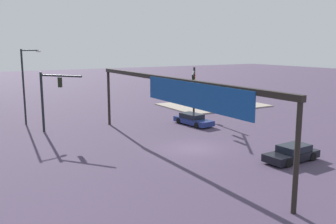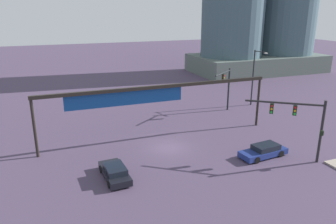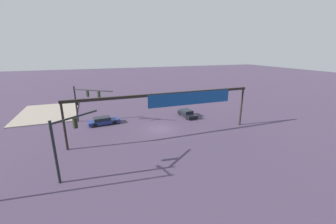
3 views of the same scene
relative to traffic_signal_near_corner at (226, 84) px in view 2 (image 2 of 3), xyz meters
name	(u,v)px [view 2 (image 2 of 3)]	position (x,y,z in m)	size (l,w,h in m)	color
ground_plane	(168,148)	(-11.92, -8.87, -3.98)	(224.16, 224.16, 0.00)	#4A3B53
traffic_signal_near_corner	(226,84)	(0.00, 0.00, 0.00)	(3.93, 3.07, 5.95)	black
traffic_signal_opposite_side	(302,119)	(-1.52, -15.91, 0.15)	(5.79, 4.55, 5.97)	black
streetlamp_curved_arm	(254,74)	(5.38, 1.26, 0.72)	(0.78, 2.29, 8.13)	black
overhead_sign_gantry	(150,94)	(-13.00, -6.28, 1.21)	(25.59, 0.43, 6.09)	black
sedan_car_approaching	(264,151)	(-4.01, -14.14, -3.41)	(5.02, 2.29, 1.21)	navy
sedan_car_waiting_far	(115,172)	(-18.42, -13.18, -3.41)	(2.07, 4.57, 1.21)	black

